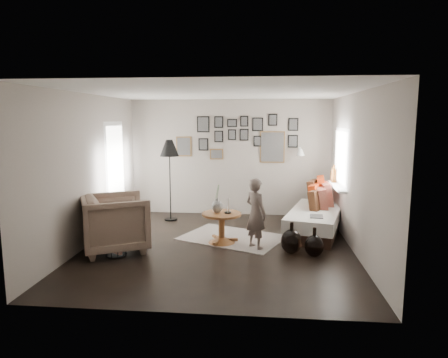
# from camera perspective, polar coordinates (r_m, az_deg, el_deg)

# --- Properties ---
(ground) EXTENTS (4.80, 4.80, 0.00)m
(ground) POSITION_cam_1_polar(r_m,az_deg,el_deg) (6.96, -0.82, -9.61)
(ground) COLOR black
(ground) RESTS_ON ground
(wall_back) EXTENTS (4.50, 0.00, 4.50)m
(wall_back) POSITION_cam_1_polar(r_m,az_deg,el_deg) (9.04, 0.84, 3.06)
(wall_back) COLOR gray
(wall_back) RESTS_ON ground
(wall_front) EXTENTS (4.50, 0.00, 4.50)m
(wall_front) POSITION_cam_1_polar(r_m,az_deg,el_deg) (4.32, -4.36, -3.11)
(wall_front) COLOR gray
(wall_front) RESTS_ON ground
(wall_left) EXTENTS (0.00, 4.80, 4.80)m
(wall_left) POSITION_cam_1_polar(r_m,az_deg,el_deg) (7.26, -18.77, 1.23)
(wall_left) COLOR gray
(wall_left) RESTS_ON ground
(wall_right) EXTENTS (0.00, 4.80, 4.80)m
(wall_right) POSITION_cam_1_polar(r_m,az_deg,el_deg) (6.80, 18.37, 0.77)
(wall_right) COLOR gray
(wall_right) RESTS_ON ground
(ceiling) EXTENTS (4.80, 4.80, 0.00)m
(ceiling) POSITION_cam_1_polar(r_m,az_deg,el_deg) (6.62, -0.87, 12.29)
(ceiling) COLOR white
(ceiling) RESTS_ON wall_back
(door_left) EXTENTS (0.00, 2.14, 2.14)m
(door_left) POSITION_cam_1_polar(r_m,az_deg,el_deg) (8.39, -15.25, 0.60)
(door_left) COLOR white
(door_left) RESTS_ON wall_left
(window_right) EXTENTS (0.15, 1.32, 1.30)m
(window_right) POSITION_cam_1_polar(r_m,az_deg,el_deg) (8.13, 15.66, -0.50)
(window_right) COLOR white
(window_right) RESTS_ON wall_right
(gallery_wall) EXTENTS (2.74, 0.03, 1.08)m
(gallery_wall) POSITION_cam_1_polar(r_m,az_deg,el_deg) (8.97, 2.68, 5.84)
(gallery_wall) COLOR brown
(gallery_wall) RESTS_ON wall_back
(wall_sconce) EXTENTS (0.18, 0.36, 0.16)m
(wall_sconce) POSITION_cam_1_polar(r_m,az_deg,el_deg) (8.77, 10.87, 3.80)
(wall_sconce) COLOR white
(wall_sconce) RESTS_ON wall_back
(rug) EXTENTS (2.12, 1.84, 0.01)m
(rug) POSITION_cam_1_polar(r_m,az_deg,el_deg) (7.44, 1.20, -8.35)
(rug) COLOR silver
(rug) RESTS_ON ground
(pedestal_table) EXTENTS (0.69, 0.69, 0.54)m
(pedestal_table) POSITION_cam_1_polar(r_m,az_deg,el_deg) (7.07, -0.34, -7.18)
(pedestal_table) COLOR brown
(pedestal_table) RESTS_ON ground
(vase) EXTENTS (0.20, 0.20, 0.49)m
(vase) POSITION_cam_1_polar(r_m,az_deg,el_deg) (6.99, -0.98, -3.61)
(vase) COLOR black
(vase) RESTS_ON pedestal_table
(candles) EXTENTS (0.12, 0.12, 0.26)m
(candles) POSITION_cam_1_polar(r_m,az_deg,el_deg) (6.96, 0.56, -3.89)
(candles) COLOR black
(candles) RESTS_ON pedestal_table
(daybed) EXTENTS (1.37, 2.16, 0.99)m
(daybed) POSITION_cam_1_polar(r_m,az_deg,el_deg) (7.95, 12.80, -5.11)
(daybed) COLOR black
(daybed) RESTS_ON ground
(magazine_on_daybed) EXTENTS (0.25, 0.32, 0.02)m
(magazine_on_daybed) POSITION_cam_1_polar(r_m,az_deg,el_deg) (7.28, 13.07, -5.20)
(magazine_on_daybed) COLOR black
(magazine_on_daybed) RESTS_ON daybed
(armchair) EXTENTS (1.38, 1.37, 0.94)m
(armchair) POSITION_cam_1_polar(r_m,az_deg,el_deg) (6.88, -15.24, -6.05)
(armchair) COLOR brown
(armchair) RESTS_ON ground
(armchair_cushion) EXTENTS (0.57, 0.58, 0.19)m
(armchair_cushion) POSITION_cam_1_polar(r_m,az_deg,el_deg) (6.91, -14.86, -5.89)
(armchair_cushion) COLOR white
(armchair_cushion) RESTS_ON armchair
(floor_lamp) EXTENTS (0.41, 0.41, 1.74)m
(floor_lamp) POSITION_cam_1_polar(r_m,az_deg,el_deg) (8.53, -7.81, 3.98)
(floor_lamp) COLOR black
(floor_lamp) RESTS_ON ground
(magazine_basket) EXTENTS (0.41, 0.41, 0.39)m
(magazine_basket) POSITION_cam_1_polar(r_m,az_deg,el_deg) (6.72, -15.18, -8.86)
(magazine_basket) COLOR black
(magazine_basket) RESTS_ON ground
(demijohn_large) EXTENTS (0.35, 0.35, 0.52)m
(demijohn_large) POSITION_cam_1_polar(r_m,az_deg,el_deg) (6.65, 9.59, -8.79)
(demijohn_large) COLOR black
(demijohn_large) RESTS_ON ground
(demijohn_small) EXTENTS (0.31, 0.31, 0.47)m
(demijohn_small) POSITION_cam_1_polar(r_m,az_deg,el_deg) (6.58, 12.74, -9.29)
(demijohn_small) COLOR black
(demijohn_small) RESTS_ON ground
(child) EXTENTS (0.51, 0.52, 1.20)m
(child) POSITION_cam_1_polar(r_m,az_deg,el_deg) (6.73, 4.58, -4.94)
(child) COLOR #685952
(child) RESTS_ON ground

